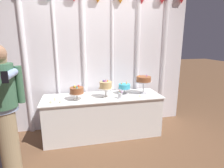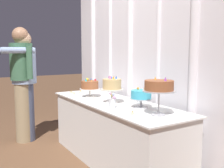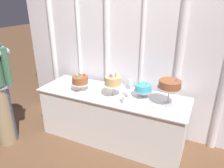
# 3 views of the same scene
# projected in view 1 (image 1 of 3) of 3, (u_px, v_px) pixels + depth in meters

# --- Properties ---
(ground_plane) EXTENTS (24.00, 24.00, 0.00)m
(ground_plane) POSITION_uv_depth(u_px,v_px,m) (104.00, 137.00, 3.26)
(ground_plane) COLOR brown
(draped_curtain) EXTENTS (3.55, 0.20, 2.85)m
(draped_curtain) POSITION_uv_depth(u_px,v_px,m) (100.00, 49.00, 3.41)
(draped_curtain) COLOR white
(draped_curtain) RESTS_ON ground_plane
(cake_table) EXTENTS (2.08, 0.67, 0.74)m
(cake_table) POSITION_uv_depth(u_px,v_px,m) (103.00, 116.00, 3.26)
(cake_table) COLOR white
(cake_table) RESTS_ON ground_plane
(cake_display_leftmost) EXTENTS (0.26, 0.26, 0.25)m
(cake_display_leftmost) POSITION_uv_depth(u_px,v_px,m) (77.00, 91.00, 2.97)
(cake_display_leftmost) COLOR silver
(cake_display_leftmost) RESTS_ON cake_table
(cake_display_midleft) EXTENTS (0.26, 0.26, 0.32)m
(cake_display_midleft) POSITION_uv_depth(u_px,v_px,m) (106.00, 86.00, 3.09)
(cake_display_midleft) COLOR silver
(cake_display_midleft) RESTS_ON cake_table
(cake_display_midright) EXTENTS (0.23, 0.23, 0.23)m
(cake_display_midright) POSITION_uv_depth(u_px,v_px,m) (124.00, 87.00, 3.31)
(cake_display_midright) COLOR #B2B2B7
(cake_display_midright) RESTS_ON cake_table
(cake_display_rightmost) EXTENTS (0.30, 0.30, 0.36)m
(cake_display_rightmost) POSITION_uv_depth(u_px,v_px,m) (144.00, 80.00, 3.28)
(cake_display_rightmost) COLOR #B2B2B7
(cake_display_rightmost) RESTS_ON cake_table
(wine_glass) EXTENTS (0.07, 0.07, 0.16)m
(wine_glass) POSITION_uv_depth(u_px,v_px,m) (111.00, 86.00, 3.40)
(wine_glass) COLOR silver
(wine_glass) RESTS_ON cake_table
(flower_vase) EXTENTS (0.09, 0.07, 0.16)m
(flower_vase) POSITION_uv_depth(u_px,v_px,m) (120.00, 95.00, 3.04)
(flower_vase) COLOR silver
(flower_vase) RESTS_ON cake_table
(tealight_far_left) EXTENTS (0.05, 0.05, 0.04)m
(tealight_far_left) POSITION_uv_depth(u_px,v_px,m) (51.00, 102.00, 2.83)
(tealight_far_left) COLOR beige
(tealight_far_left) RESTS_ON cake_table
(tealight_near_left) EXTENTS (0.05, 0.05, 0.04)m
(tealight_near_left) POSITION_uv_depth(u_px,v_px,m) (55.00, 100.00, 2.96)
(tealight_near_left) COLOR beige
(tealight_near_left) RESTS_ON cake_table
(tealight_near_right) EXTENTS (0.04, 0.04, 0.03)m
(tealight_near_right) POSITION_uv_depth(u_px,v_px,m) (60.00, 102.00, 2.84)
(tealight_near_right) COLOR beige
(tealight_near_right) RESTS_ON cake_table
(tealight_far_right) EXTENTS (0.04, 0.04, 0.04)m
(tealight_far_right) POSITION_uv_depth(u_px,v_px,m) (140.00, 96.00, 3.13)
(tealight_far_right) COLOR beige
(tealight_far_right) RESTS_ON cake_table
(guest_man_pink_jacket) EXTENTS (0.47, 0.40, 1.66)m
(guest_man_pink_jacket) POSITION_uv_depth(u_px,v_px,m) (4.00, 107.00, 2.16)
(guest_man_pink_jacket) COLOR #9E8966
(guest_man_pink_jacket) RESTS_ON ground_plane
(guest_man_dark_suit) EXTENTS (0.47, 0.59, 1.62)m
(guest_man_dark_suit) POSITION_uv_depth(u_px,v_px,m) (3.00, 108.00, 2.19)
(guest_man_dark_suit) COLOR #4C5675
(guest_man_dark_suit) RESTS_ON ground_plane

